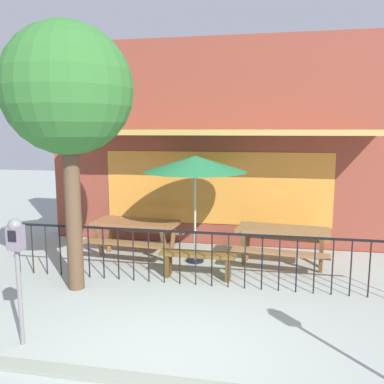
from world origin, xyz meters
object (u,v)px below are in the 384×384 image
(patio_bench, at_px, (198,259))
(street_tree, at_px, (68,92))
(picnic_table_right, at_px, (283,236))
(parking_meter_near, at_px, (16,248))
(patio_umbrella, at_px, (195,164))
(picnic_table_left, at_px, (136,229))

(patio_bench, height_order, street_tree, street_tree)
(picnic_table_right, height_order, parking_meter_near, parking_meter_near)
(picnic_table_right, height_order, patio_umbrella, patio_umbrella)
(picnic_table_left, bearing_deg, patio_umbrella, -4.62)
(patio_umbrella, xyz_separation_m, street_tree, (-1.75, -1.78, 1.28))
(picnic_table_right, xyz_separation_m, street_tree, (-3.52, -1.83, 2.69))
(parking_meter_near, distance_m, street_tree, 2.75)
(picnic_table_right, distance_m, parking_meter_near, 5.00)
(patio_bench, bearing_deg, parking_meter_near, -123.34)
(patio_bench, distance_m, parking_meter_near, 3.38)
(picnic_table_right, bearing_deg, patio_umbrella, -178.35)
(patio_umbrella, bearing_deg, picnic_table_right, 1.65)
(parking_meter_near, bearing_deg, patio_umbrella, 66.51)
(picnic_table_right, bearing_deg, parking_meter_near, -132.26)
(picnic_table_left, relative_size, street_tree, 0.44)
(parking_meter_near, bearing_deg, street_tree, 95.64)
(picnic_table_left, relative_size, parking_meter_near, 1.17)
(parking_meter_near, xyz_separation_m, street_tree, (-0.18, 1.84, 2.04))
(patio_umbrella, xyz_separation_m, parking_meter_near, (-1.57, -3.62, -0.76))
(picnic_table_left, xyz_separation_m, parking_meter_near, (-0.27, -3.72, 0.65))
(picnic_table_right, distance_m, patio_umbrella, 2.26)
(patio_bench, bearing_deg, street_tree, -155.96)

